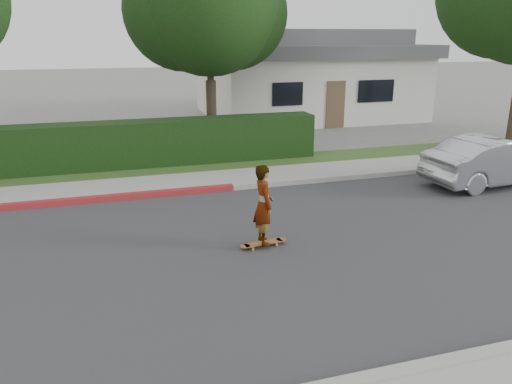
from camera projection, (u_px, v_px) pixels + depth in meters
ground at (236, 255)px, 9.57m from camera, size 120.00×120.00×0.00m
road at (236, 255)px, 9.57m from camera, size 60.00×8.00×0.01m
curb_far at (196, 190)px, 13.29m from camera, size 60.00×0.20×0.15m
sidewalk_far at (191, 182)px, 14.12m from camera, size 60.00×1.60×0.12m
planting_strip at (182, 169)px, 15.58m from camera, size 60.00×1.60×0.10m
hedge at (79, 149)px, 15.08m from camera, size 15.00×1.00×1.50m
tree_center at (207, 8)px, 16.90m from camera, size 5.66×4.84×7.44m
house at (306, 74)px, 25.76m from camera, size 10.60×8.60×4.30m
skateboard at (263, 243)px, 9.90m from camera, size 1.00×0.31×0.09m
skateboarder at (264, 205)px, 9.65m from camera, size 0.38×0.58×1.59m
car_silver at (495, 161)px, 13.89m from camera, size 4.24×1.74×1.37m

